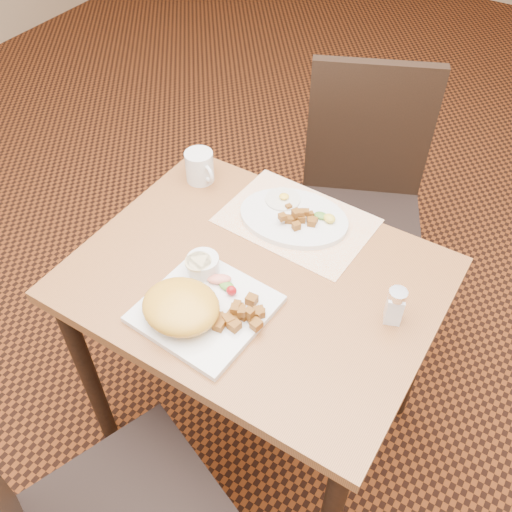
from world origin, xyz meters
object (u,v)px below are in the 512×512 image
(chair_far, at_px, (362,193))
(plate_oval, at_px, (294,218))
(table, at_px, (255,302))
(plate_square, at_px, (205,309))
(coffee_mug, at_px, (200,167))
(salt_shaker, at_px, (395,305))

(chair_far, height_order, plate_oval, chair_far)
(table, height_order, plate_square, plate_square)
(table, xyz_separation_m, coffee_mug, (-0.34, 0.24, 0.16))
(table, bearing_deg, plate_square, -103.80)
(chair_far, bearing_deg, table, 64.96)
(coffee_mug, bearing_deg, plate_oval, -2.07)
(chair_far, bearing_deg, plate_oval, 62.26)
(plate_square, height_order, plate_oval, plate_oval)
(plate_oval, bearing_deg, salt_shaker, -25.95)
(chair_far, distance_m, coffee_mug, 0.62)
(plate_square, xyz_separation_m, plate_oval, (0.02, 0.39, 0.00))
(plate_oval, xyz_separation_m, coffee_mug, (-0.32, 0.01, 0.04))
(plate_square, bearing_deg, chair_far, 86.65)
(table, height_order, coffee_mug, coffee_mug)
(plate_oval, distance_m, coffee_mug, 0.33)
(chair_far, bearing_deg, plate_square, 62.45)
(plate_square, xyz_separation_m, salt_shaker, (0.39, 0.21, 0.04))
(table, distance_m, salt_shaker, 0.39)
(table, bearing_deg, chair_far, 89.17)
(chair_far, height_order, plate_square, chair_far)
(plate_square, xyz_separation_m, coffee_mug, (-0.30, 0.40, 0.04))
(coffee_mug, bearing_deg, chair_far, 51.60)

